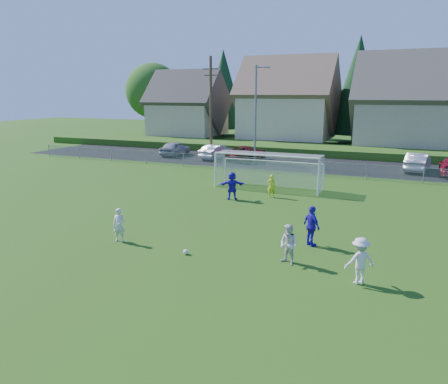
# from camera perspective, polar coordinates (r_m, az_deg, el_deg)

# --- Properties ---
(ground) EXTENTS (160.00, 160.00, 0.00)m
(ground) POSITION_cam_1_polar(r_m,az_deg,el_deg) (16.88, -10.88, -10.25)
(ground) COLOR #193D0C
(ground) RESTS_ON ground
(asphalt_lot) EXTENTS (60.00, 60.00, 0.00)m
(asphalt_lot) POSITION_cam_1_polar(r_m,az_deg,el_deg) (41.77, 10.57, 3.61)
(asphalt_lot) COLOR black
(asphalt_lot) RESTS_ON ground
(grass_embankment) EXTENTS (70.00, 6.00, 0.80)m
(grass_embankment) POSITION_cam_1_polar(r_m,az_deg,el_deg) (48.99, 12.53, 5.33)
(grass_embankment) COLOR #1E420F
(grass_embankment) RESTS_ON ground
(soccer_ball) EXTENTS (0.22, 0.22, 0.22)m
(soccer_ball) POSITION_cam_1_polar(r_m,az_deg,el_deg) (18.32, -5.01, -7.80)
(soccer_ball) COLOR white
(soccer_ball) RESTS_ON ground
(player_white_a) EXTENTS (0.63, 0.49, 1.52)m
(player_white_a) POSITION_cam_1_polar(r_m,az_deg,el_deg) (20.15, -13.55, -4.23)
(player_white_a) COLOR silver
(player_white_a) RESTS_ON ground
(player_white_b) EXTENTS (0.96, 0.89, 1.59)m
(player_white_b) POSITION_cam_1_polar(r_m,az_deg,el_deg) (17.25, 8.44, -6.80)
(player_white_b) COLOR silver
(player_white_b) RESTS_ON ground
(player_white_c) EXTENTS (1.25, 1.11, 1.68)m
(player_white_c) POSITION_cam_1_polar(r_m,az_deg,el_deg) (16.09, 17.33, -8.57)
(player_white_c) COLOR silver
(player_white_c) RESTS_ON ground
(player_blue_a) EXTENTS (1.07, 1.03, 1.79)m
(player_blue_a) POSITION_cam_1_polar(r_m,az_deg,el_deg) (19.38, 11.37, -4.39)
(player_blue_a) COLOR #2813B6
(player_blue_a) RESTS_ON ground
(player_blue_b) EXTENTS (1.70, 1.15, 1.76)m
(player_blue_b) POSITION_cam_1_polar(r_m,az_deg,el_deg) (27.27, 1.06, 0.84)
(player_blue_b) COLOR #2813B6
(player_blue_b) RESTS_ON ground
(goalkeeper) EXTENTS (0.62, 0.51, 1.47)m
(goalkeeper) POSITION_cam_1_polar(r_m,az_deg,el_deg) (28.06, 6.22, 0.80)
(goalkeeper) COLOR #CDE71B
(goalkeeper) RESTS_ON ground
(car_a) EXTENTS (1.82, 4.45, 1.51)m
(car_a) POSITION_cam_1_polar(r_m,az_deg,el_deg) (46.98, -6.41, 5.68)
(car_a) COLOR #9B9DA2
(car_a) RESTS_ON ground
(car_b) EXTENTS (2.08, 4.57, 1.45)m
(car_b) POSITION_cam_1_polar(r_m,az_deg,el_deg) (44.28, -1.01, 5.29)
(car_b) COLOR silver
(car_b) RESTS_ON ground
(car_c) EXTENTS (3.12, 5.53, 1.46)m
(car_c) POSITION_cam_1_polar(r_m,az_deg,el_deg) (43.22, 2.99, 5.09)
(car_c) COLOR maroon
(car_c) RESTS_ON ground
(car_f) EXTENTS (2.25, 4.93, 1.57)m
(car_f) POSITION_cam_1_polar(r_m,az_deg,el_deg) (40.64, 23.98, 3.58)
(car_f) COLOR #B3B3B3
(car_f) RESTS_ON ground
(soccer_goal) EXTENTS (7.42, 1.90, 2.50)m
(soccer_goal) POSITION_cam_1_polar(r_m,az_deg,el_deg) (30.57, 5.94, 3.50)
(soccer_goal) COLOR white
(soccer_goal) RESTS_ON ground
(chainlink_fence) EXTENTS (52.06, 0.06, 1.20)m
(chainlink_fence) POSITION_cam_1_polar(r_m,az_deg,el_deg) (36.38, 8.69, 3.33)
(chainlink_fence) COLOR gray
(chainlink_fence) RESTS_ON ground
(streetlight) EXTENTS (1.38, 0.18, 9.00)m
(streetlight) POSITION_cam_1_polar(r_m,az_deg,el_deg) (41.04, 4.21, 10.42)
(streetlight) COLOR slate
(streetlight) RESTS_ON ground
(utility_pole) EXTENTS (1.60, 0.26, 10.00)m
(utility_pole) POSITION_cam_1_polar(r_m,az_deg,el_deg) (43.84, -1.72, 11.01)
(utility_pole) COLOR #473321
(utility_pole) RESTS_ON ground
(houses_row) EXTENTS (53.90, 11.45, 13.27)m
(houses_row) POSITION_cam_1_polar(r_m,az_deg,el_deg) (55.68, 16.42, 13.15)
(houses_row) COLOR tan
(houses_row) RESTS_ON ground
(tree_row) EXTENTS (65.98, 12.36, 13.80)m
(tree_row) POSITION_cam_1_polar(r_m,az_deg,el_deg) (62.02, 16.25, 12.68)
(tree_row) COLOR #382616
(tree_row) RESTS_ON ground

